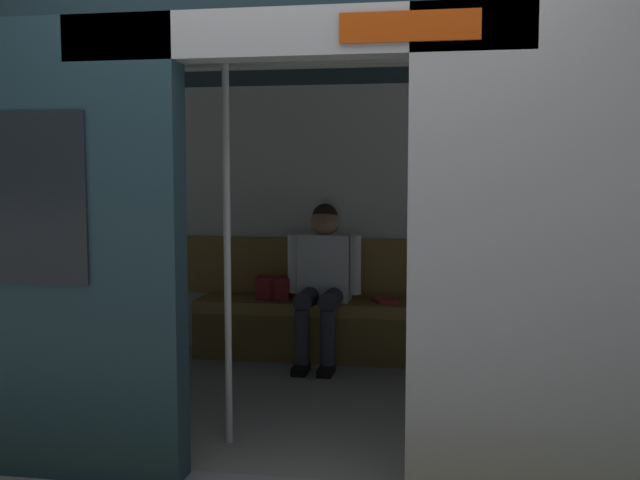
{
  "coord_description": "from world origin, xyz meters",
  "views": [
    {
      "loc": [
        -0.64,
        3.08,
        1.39
      ],
      "look_at": [
        0.09,
        -1.28,
        0.99
      ],
      "focal_mm": 41.31,
      "sensor_mm": 36.0,
      "label": 1
    }
  ],
  "objects_px": {
    "book": "(384,300)",
    "train_car": "(323,162)",
    "bench_seat": "(354,316)",
    "grab_pole_door": "(227,246)",
    "person_seated": "(323,273)",
    "handbag": "(274,288)"
  },
  "relations": [
    {
      "from": "book",
      "to": "train_car",
      "type": "bearing_deg",
      "value": 50.75
    },
    {
      "from": "person_seated",
      "to": "book",
      "type": "relative_size",
      "value": 5.33
    },
    {
      "from": "train_car",
      "to": "bench_seat",
      "type": "xyz_separation_m",
      "value": [
        -0.07,
        -1.05,
        -1.12
      ]
    },
    {
      "from": "train_car",
      "to": "grab_pole_door",
      "type": "height_order",
      "value": "train_car"
    },
    {
      "from": "bench_seat",
      "to": "handbag",
      "type": "xyz_separation_m",
      "value": [
        0.62,
        -0.03,
        0.19
      ]
    },
    {
      "from": "bench_seat",
      "to": "grab_pole_door",
      "type": "relative_size",
      "value": 1.17
    },
    {
      "from": "bench_seat",
      "to": "person_seated",
      "type": "xyz_separation_m",
      "value": [
        0.23,
        0.05,
        0.33
      ]
    },
    {
      "from": "bench_seat",
      "to": "handbag",
      "type": "relative_size",
      "value": 9.26
    },
    {
      "from": "person_seated",
      "to": "handbag",
      "type": "bearing_deg",
      "value": -11.95
    },
    {
      "from": "book",
      "to": "person_seated",
      "type": "bearing_deg",
      "value": -13.73
    },
    {
      "from": "train_car",
      "to": "grab_pole_door",
      "type": "xyz_separation_m",
      "value": [
        0.37,
        0.73,
        -0.44
      ]
    },
    {
      "from": "book",
      "to": "grab_pole_door",
      "type": "xyz_separation_m",
      "value": [
        0.66,
        1.81,
        0.57
      ]
    },
    {
      "from": "handbag",
      "to": "book",
      "type": "height_order",
      "value": "handbag"
    },
    {
      "from": "person_seated",
      "to": "grab_pole_door",
      "type": "height_order",
      "value": "grab_pole_door"
    },
    {
      "from": "person_seated",
      "to": "book",
      "type": "bearing_deg",
      "value": -169.32
    },
    {
      "from": "bench_seat",
      "to": "person_seated",
      "type": "relative_size",
      "value": 2.05
    },
    {
      "from": "handbag",
      "to": "bench_seat",
      "type": "bearing_deg",
      "value": 177.28
    },
    {
      "from": "train_car",
      "to": "bench_seat",
      "type": "distance_m",
      "value": 1.54
    },
    {
      "from": "bench_seat",
      "to": "book",
      "type": "relative_size",
      "value": 10.94
    },
    {
      "from": "handbag",
      "to": "grab_pole_door",
      "type": "relative_size",
      "value": 0.13
    },
    {
      "from": "book",
      "to": "grab_pole_door",
      "type": "distance_m",
      "value": 2.01
    },
    {
      "from": "train_car",
      "to": "book",
      "type": "xyz_separation_m",
      "value": [
        -0.29,
        -1.08,
        -1.01
      ]
    }
  ]
}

